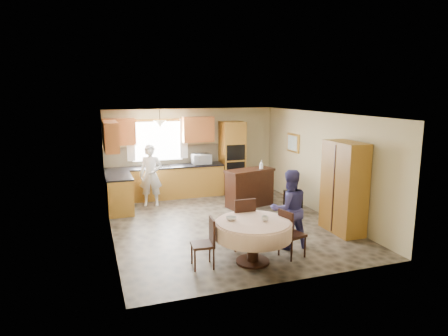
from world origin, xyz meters
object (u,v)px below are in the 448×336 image
at_px(cupboard, 344,188).
at_px(person_sink, 151,175).
at_px(chair_left, 207,240).
at_px(sideboard, 249,189).
at_px(dining_table, 253,230).
at_px(chair_back, 243,221).
at_px(oven_tower, 232,157).
at_px(person_dining, 289,209).
at_px(chair_right, 289,231).

distance_m(cupboard, person_sink, 4.91).
bearing_deg(chair_left, sideboard, 151.11).
relative_size(dining_table, chair_back, 1.33).
height_order(oven_tower, chair_left, oven_tower).
bearing_deg(oven_tower, chair_left, -114.87).
xyz_separation_m(sideboard, chair_back, (-1.24, -2.66, 0.10)).
bearing_deg(person_dining, chair_back, -9.96).
relative_size(chair_left, chair_right, 0.96).
bearing_deg(oven_tower, person_sink, -165.94).
xyz_separation_m(cupboard, dining_table, (-2.44, -0.84, -0.38)).
bearing_deg(chair_back, oven_tower, -106.20).
relative_size(dining_table, person_dining, 0.88).
bearing_deg(oven_tower, person_dining, -95.69).
bearing_deg(person_sink, sideboard, -6.02).
height_order(chair_right, person_dining, person_dining).
bearing_deg(person_sink, oven_tower, 28.32).
xyz_separation_m(oven_tower, chair_right, (-0.66, -4.84, -0.56)).
height_order(oven_tower, person_dining, oven_tower).
bearing_deg(chair_right, sideboard, -25.33).
bearing_deg(dining_table, chair_back, 84.21).
distance_m(sideboard, dining_table, 3.56).
xyz_separation_m(sideboard, chair_left, (-2.12, -3.20, 0.02)).
relative_size(dining_table, chair_left, 1.56).
bearing_deg(dining_table, oven_tower, 74.15).
bearing_deg(chair_left, oven_tower, 159.80).
distance_m(oven_tower, sideboard, 1.64).
relative_size(oven_tower, person_sink, 1.30).
xyz_separation_m(cupboard, person_dining, (-1.51, -0.40, -0.21)).
relative_size(cupboard, chair_right, 2.18).
height_order(cupboard, chair_back, cupboard).
height_order(oven_tower, person_sink, oven_tower).
bearing_deg(chair_right, oven_tower, -22.98).
distance_m(chair_back, chair_right, 0.92).
relative_size(oven_tower, chair_right, 2.36).
bearing_deg(cupboard, person_dining, -165.12).
bearing_deg(person_dining, dining_table, 28.93).
height_order(dining_table, chair_left, chair_left).
bearing_deg(sideboard, chair_back, -129.37).
height_order(oven_tower, cupboard, oven_tower).
height_order(chair_left, person_dining, person_dining).
xyz_separation_m(chair_right, person_dining, (0.22, 0.44, 0.27)).
distance_m(sideboard, person_sink, 2.62).
distance_m(oven_tower, chair_back, 4.41).
bearing_deg(person_sink, chair_left, -71.38).
height_order(cupboard, chair_right, cupboard).
distance_m(dining_table, chair_right, 0.72).
height_order(oven_tower, chair_back, oven_tower).
relative_size(dining_table, chair_right, 1.51).
xyz_separation_m(chair_back, chair_right, (0.65, -0.65, -0.06)).
bearing_deg(chair_back, chair_left, 32.67).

